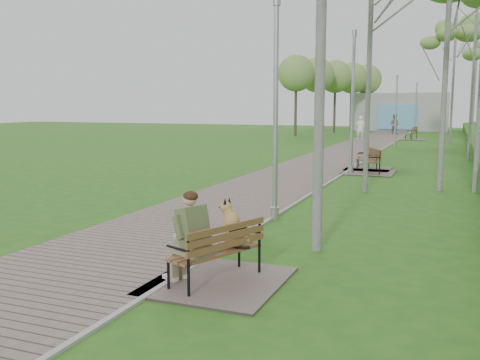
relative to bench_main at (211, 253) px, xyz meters
name	(u,v)px	position (x,y,z in m)	size (l,w,h in m)	color
ground	(237,241)	(-0.61, 2.60, -0.49)	(120.00, 120.00, 0.00)	#275E1A
walkway	(346,152)	(-2.36, 24.10, -0.47)	(3.50, 67.00, 0.04)	#6E6059
kerb	(377,153)	(-0.61, 24.10, -0.46)	(0.10, 67.00, 0.05)	#999993
building_north	(400,112)	(-2.11, 53.57, 1.51)	(10.00, 5.20, 4.00)	#9E9E99
bench_main	(211,253)	(0.00, 0.00, 0.00)	(1.98, 2.19, 1.72)	#6E6059
bench_second	(368,167)	(0.25, 14.78, -0.25)	(2.02, 2.25, 1.24)	#6E6059
bench_third	(367,164)	(0.04, 16.03, -0.27)	(1.89, 2.10, 1.16)	#6E6059
bench_far	(411,137)	(0.32, 37.24, -0.25)	(2.07, 2.29, 1.27)	#6E6059
lamp_post_near	(276,117)	(-0.53, 4.84, 2.00)	(0.21, 0.21, 5.31)	#A1A4A9
lamp_post_second	(352,108)	(-0.40, 14.44, 2.18)	(0.22, 0.22, 5.71)	#A1A4A9
lamp_post_third	(396,113)	(-0.19, 29.75, 1.71)	(0.18, 0.18, 4.71)	#A1A4A9
lamp_post_far	(416,109)	(-0.22, 50.03, 1.83)	(0.19, 0.19, 4.96)	#A1A4A9
pedestrian_near	(360,128)	(-3.38, 35.24, 0.47)	(0.70, 0.46, 1.91)	white
pedestrian_far	(395,124)	(-1.70, 44.44, 0.47)	(0.93, 0.72, 1.91)	gray
birch_mid_c	(448,44)	(2.87, 27.34, 5.88)	(2.90, 2.90, 8.11)	silver
birch_far_a	(477,16)	(4.19, 21.75, 6.55)	(2.24, 2.24, 8.96)	silver
birch_far_b	(456,37)	(3.22, 34.55, 7.05)	(2.51, 2.51, 9.59)	silver
birch_distant_b	(478,39)	(5.20, 52.29, 8.82)	(2.96, 2.96, 11.86)	silver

